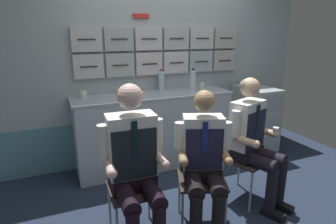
# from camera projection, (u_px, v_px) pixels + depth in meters

# --- Properties ---
(ground) EXTENTS (4.80, 4.80, 0.04)m
(ground) POSITION_uv_depth(u_px,v_px,m) (213.00, 206.00, 2.86)
(ground) COLOR #222C40
(galley_bulkhead) EXTENTS (4.20, 0.14, 2.15)m
(galley_bulkhead) POSITION_uv_depth(u_px,v_px,m) (162.00, 78.00, 3.77)
(galley_bulkhead) COLOR #A7B2B8
(galley_bulkhead) RESTS_ON ground
(galley_counter) EXTENTS (1.98, 0.53, 0.94)m
(galley_counter) POSITION_uv_depth(u_px,v_px,m) (154.00, 130.00, 3.61)
(galley_counter) COLOR #B1BDC9
(galley_counter) RESTS_ON ground
(service_trolley) EXTENTS (0.40, 0.65, 0.93)m
(service_trolley) POSITION_uv_depth(u_px,v_px,m) (255.00, 117.00, 4.03)
(service_trolley) COLOR black
(service_trolley) RESTS_ON ground
(folding_chair_left) EXTENTS (0.42, 0.42, 0.85)m
(folding_chair_left) POSITION_uv_depth(u_px,v_px,m) (131.00, 174.00, 2.37)
(folding_chair_left) COLOR #A8AAAF
(folding_chair_left) RESTS_ON ground
(crew_member_left) EXTENTS (0.52, 0.64, 1.31)m
(crew_member_left) POSITION_uv_depth(u_px,v_px,m) (134.00, 160.00, 2.18)
(crew_member_left) COLOR black
(crew_member_left) RESTS_ON ground
(folding_chair_right) EXTENTS (0.52, 0.52, 0.85)m
(folding_chair_right) POSITION_uv_depth(u_px,v_px,m) (200.00, 166.00, 2.52)
(folding_chair_right) COLOR #A8AAAF
(folding_chair_right) RESTS_ON ground
(crew_member_right) EXTENTS (0.52, 0.65, 1.23)m
(crew_member_right) POSITION_uv_depth(u_px,v_px,m) (204.00, 159.00, 2.32)
(crew_member_right) COLOR black
(crew_member_right) RESTS_ON ground
(folding_chair_by_counter) EXTENTS (0.52, 0.52, 0.85)m
(folding_chair_by_counter) POSITION_uv_depth(u_px,v_px,m) (238.00, 148.00, 2.90)
(folding_chair_by_counter) COLOR #A8AAAF
(folding_chair_by_counter) RESTS_ON ground
(crew_member_by_counter) EXTENTS (0.54, 0.67, 1.26)m
(crew_member_by_counter) POSITION_uv_depth(u_px,v_px,m) (254.00, 137.00, 2.74)
(crew_member_by_counter) COLOR black
(crew_member_by_counter) RESTS_ON ground
(water_bottle_tall) EXTENTS (0.07, 0.07, 0.29)m
(water_bottle_tall) POSITION_uv_depth(u_px,v_px,m) (193.00, 80.00, 3.61)
(water_bottle_tall) COLOR silver
(water_bottle_tall) RESTS_ON galley_counter
(water_bottle_blue_cap) EXTENTS (0.08, 0.08, 0.27)m
(water_bottle_blue_cap) POSITION_uv_depth(u_px,v_px,m) (161.00, 80.00, 3.66)
(water_bottle_blue_cap) COLOR silver
(water_bottle_blue_cap) RESTS_ON galley_counter
(coffee_cup_white) EXTENTS (0.07, 0.07, 0.08)m
(coffee_cup_white) POSITION_uv_depth(u_px,v_px,m) (83.00, 94.00, 3.26)
(coffee_cup_white) COLOR white
(coffee_cup_white) RESTS_ON galley_counter
(espresso_cup_small) EXTENTS (0.06, 0.06, 0.08)m
(espresso_cup_small) POSITION_uv_depth(u_px,v_px,m) (202.00, 85.00, 3.83)
(espresso_cup_small) COLOR white
(espresso_cup_small) RESTS_ON galley_counter
(coffee_cup_spare) EXTENTS (0.06, 0.06, 0.07)m
(coffee_cup_spare) POSITION_uv_depth(u_px,v_px,m) (143.00, 94.00, 3.29)
(coffee_cup_spare) COLOR silver
(coffee_cup_spare) RESTS_ON galley_counter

